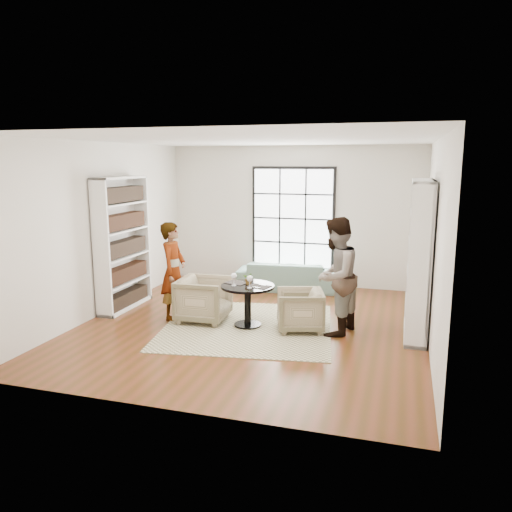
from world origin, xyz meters
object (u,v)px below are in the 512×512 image
(armchair_right, at_px, (300,310))
(flower_centerpiece, at_px, (249,278))
(pedestal_table, at_px, (248,296))
(person_right, at_px, (335,277))
(wine_glass_right, at_px, (250,279))
(sofa, at_px, (287,275))
(armchair_left, at_px, (204,299))
(wine_glass_left, at_px, (234,276))
(person_left, at_px, (173,271))

(armchair_right, relative_size, flower_centerpiece, 3.63)
(pedestal_table, relative_size, person_right, 0.47)
(person_right, xyz_separation_m, wine_glass_right, (-1.32, -0.23, -0.07))
(sofa, xyz_separation_m, armchair_left, (-0.86, -2.47, 0.08))
(armchair_right, bearing_deg, wine_glass_right, -89.34)
(person_right, relative_size, wine_glass_right, 8.81)
(armchair_right, xyz_separation_m, wine_glass_left, (-1.06, -0.15, 0.52))
(wine_glass_right, bearing_deg, flower_centerpiece, 109.89)
(armchair_left, bearing_deg, wine_glass_left, -107.60)
(armchair_right, bearing_deg, flower_centerpiece, -106.07)
(pedestal_table, xyz_separation_m, wine_glass_right, (0.09, -0.18, 0.34))
(armchair_left, distance_m, wine_glass_left, 0.77)
(pedestal_table, height_order, flower_centerpiece, flower_centerpiece)
(pedestal_table, distance_m, sofa, 2.54)
(armchair_right, xyz_separation_m, person_left, (-2.20, -0.00, 0.50))
(pedestal_table, distance_m, wine_glass_left, 0.41)
(armchair_right, bearing_deg, wine_glass_left, -98.08)
(armchair_left, height_order, person_right, person_right)
(person_left, height_order, flower_centerpiece, person_left)
(sofa, distance_m, person_left, 2.89)
(armchair_left, xyz_separation_m, flower_centerpiece, (0.80, -0.00, 0.42))
(person_right, bearing_deg, flower_centerpiece, -74.73)
(sofa, xyz_separation_m, armchair_right, (0.79, -2.47, 0.03))
(armchair_right, distance_m, wine_glass_left, 1.19)
(pedestal_table, relative_size, sofa, 0.43)
(armchair_left, distance_m, person_right, 2.27)
(armchair_right, bearing_deg, armchair_left, -106.34)
(person_right, distance_m, wine_glass_left, 1.62)
(person_left, relative_size, person_right, 0.91)
(pedestal_table, xyz_separation_m, wine_glass_left, (-0.20, -0.10, 0.34))
(wine_glass_right, bearing_deg, armchair_right, 17.06)
(pedestal_table, distance_m, armchair_left, 0.81)
(person_left, xyz_separation_m, person_right, (2.75, 0.00, 0.08))
(wine_glass_right, bearing_deg, person_left, 170.77)
(sofa, height_order, person_left, person_left)
(armchair_left, height_order, person_left, person_left)
(armchair_left, relative_size, wine_glass_right, 3.96)
(armchair_left, height_order, armchair_right, armchair_left)
(person_left, bearing_deg, pedestal_table, -96.38)
(pedestal_table, bearing_deg, person_left, 177.53)
(wine_glass_left, bearing_deg, pedestal_table, 25.02)
(armchair_left, height_order, flower_centerpiece, flower_centerpiece)
(sofa, bearing_deg, armchair_left, 65.15)
(armchair_left, bearing_deg, flower_centerpiece, -93.35)
(wine_glass_left, relative_size, flower_centerpiece, 1.05)
(person_right, bearing_deg, armchair_right, -74.93)
(pedestal_table, relative_size, armchair_left, 1.05)
(sofa, height_order, armchair_left, armchair_left)
(armchair_right, relative_size, wine_glass_left, 3.45)
(person_right, bearing_deg, wine_glass_left, -69.43)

